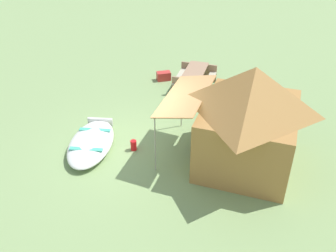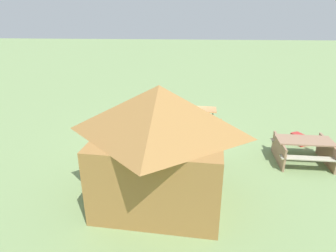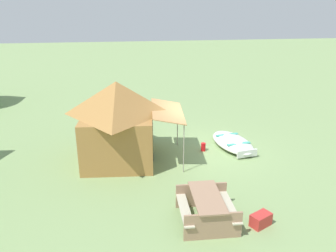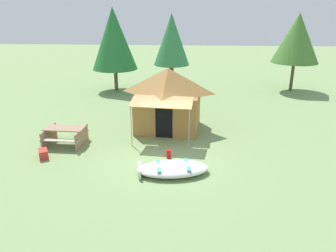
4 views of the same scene
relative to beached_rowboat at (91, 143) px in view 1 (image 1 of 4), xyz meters
The scene contains 6 objects.
ground_plane 1.41m from the beached_rowboat, 102.99° to the left, with size 80.00×80.00×0.00m, color #7A975E.
beached_rowboat is the anchor object (origin of this frame).
canvas_cabin_tent 4.73m from the beached_rowboat, 95.77° to the left, with size 3.32×3.90×2.94m.
picnic_table 5.24m from the beached_rowboat, 153.90° to the left, with size 1.70×1.51×0.76m.
cooler_box 5.18m from the beached_rowboat, 169.50° to the left, with size 0.55×0.33×0.34m, color red.
fuel_can 1.29m from the beached_rowboat, 99.71° to the left, with size 0.18×0.18×0.32m, color red.
Camera 1 is at (8.67, 3.09, 6.72)m, focal length 39.96 mm.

